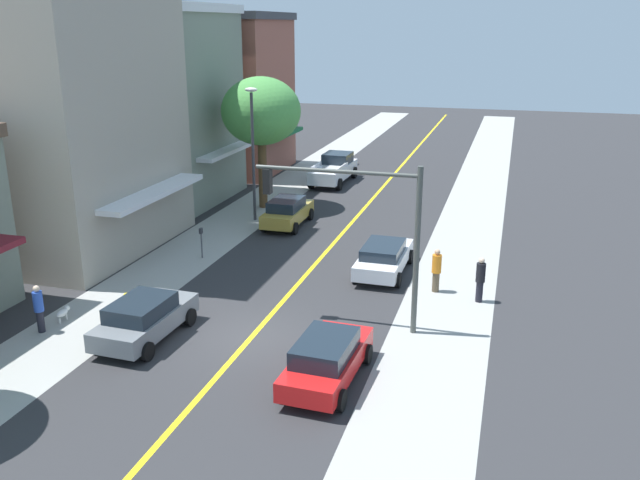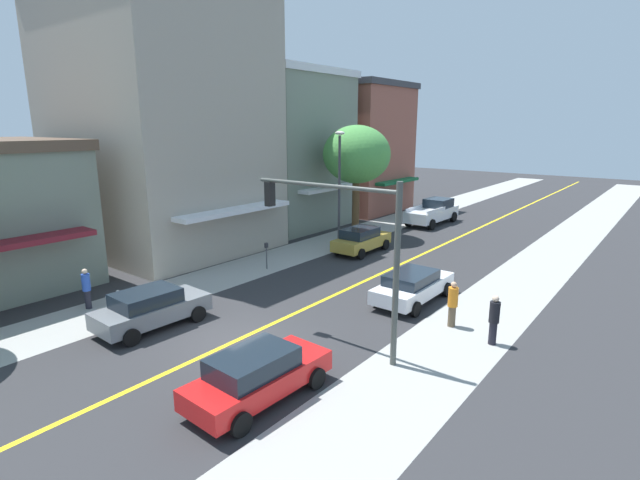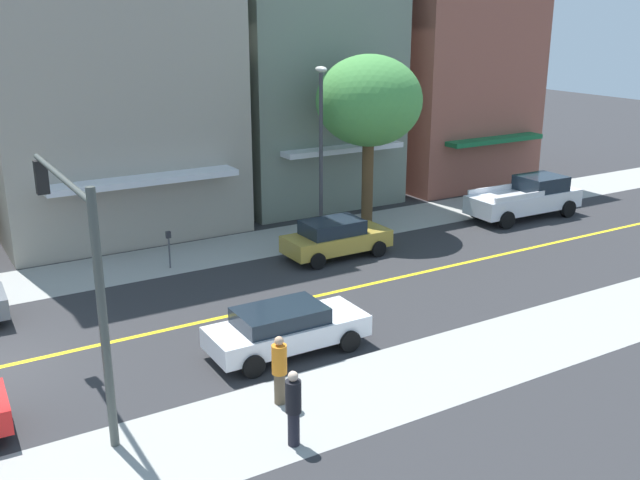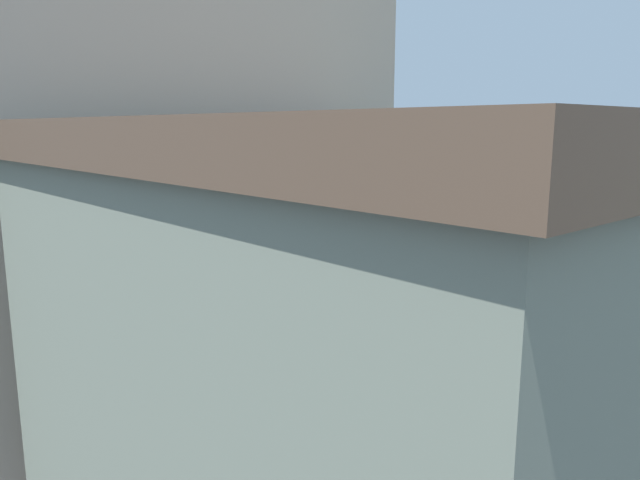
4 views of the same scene
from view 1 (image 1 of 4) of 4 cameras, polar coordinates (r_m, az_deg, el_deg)
name	(u,v)px [view 1 (image 1 of 4)]	position (r m, az deg, el deg)	size (l,w,h in m)	color
ground_plane	(252,337)	(23.72, -5.82, -8.18)	(140.00, 140.00, 0.00)	#2D2D30
sidewalk_left	(96,316)	(26.55, -18.55, -6.13)	(3.50, 126.00, 0.01)	#9E9E99
sidewalk_right	(432,360)	(22.33, 9.53, -10.09)	(3.50, 126.00, 0.01)	#9E9E99
road_centerline_stripe	(252,336)	(23.72, -5.82, -8.18)	(0.20, 126.00, 0.00)	yellow
brick_apartment_block	(23,84)	(34.79, -23.99, 12.01)	(13.08, 10.29, 15.45)	#A39989
corner_shop_building	(137,104)	(42.89, -15.29, 11.11)	(11.69, 8.46, 11.54)	gray
tan_rowhouse	(204,93)	(50.88, -9.90, 12.25)	(12.60, 8.25, 11.22)	#935142
street_tree_right_corner	(261,112)	(39.07, -5.05, 10.83)	(4.56, 4.56, 7.62)	brown
fire_hydrant	(127,303)	(26.22, -16.12, -5.21)	(0.44, 0.24, 0.85)	yellow
parking_meter	(201,238)	(31.43, -10.08, 0.13)	(0.12, 0.18, 1.45)	#4C4C51
traffic_light_mast	(363,216)	(22.99, 3.68, 2.03)	(5.86, 0.32, 5.97)	#474C47
street_lamp	(253,141)	(36.57, -5.76, 8.38)	(0.70, 0.36, 7.25)	#38383D
red_sedan_right_curb	(327,358)	(20.50, 0.58, -10.06)	(2.10, 4.48, 1.49)	red
gold_sedan_left_curb	(287,212)	(36.06, -2.80, 2.44)	(1.96, 4.30, 1.53)	#B29338
white_sedan_right_curb	(384,257)	(29.25, 5.45, -1.46)	(2.05, 4.62, 1.38)	silver
grey_sedan_left_curb	(144,318)	(23.89, -14.73, -6.44)	(2.16, 4.34, 1.51)	slate
white_pickup_truck	(334,169)	(46.16, 1.22, 6.07)	(2.30, 5.76, 1.90)	silver
pedestrian_black_shirt	(480,279)	(26.79, 13.50, -3.21)	(0.36, 0.36, 1.83)	black
pedestrian_blue_shirt	(39,308)	(25.53, -22.84, -5.32)	(0.34, 0.34, 1.76)	black
pedestrian_orange_shirt	(436,269)	(27.45, 9.89, -2.49)	(0.38, 0.38, 1.81)	brown
small_dog	(63,313)	(26.35, -21.04, -5.80)	(0.25, 0.68, 0.51)	silver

